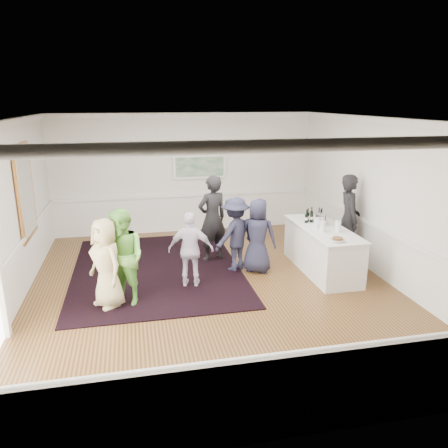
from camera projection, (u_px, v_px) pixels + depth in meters
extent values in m
plane|color=brown|center=(213.00, 288.00, 8.45)|extent=(8.00, 8.00, 0.00)
cube|color=white|center=(211.00, 119.00, 7.57)|extent=(7.00, 8.00, 0.02)
cube|color=white|center=(7.00, 219.00, 7.31)|extent=(0.02, 8.00, 3.20)
cube|color=white|center=(384.00, 199.00, 8.72)|extent=(0.02, 8.00, 3.20)
cube|color=white|center=(185.00, 173.00, 11.77)|extent=(7.00, 0.02, 3.20)
cube|color=white|center=(287.00, 304.00, 4.25)|extent=(7.00, 0.02, 3.20)
cube|color=#C07C38|center=(25.00, 191.00, 8.48)|extent=(0.04, 1.25, 1.85)
cube|color=white|center=(27.00, 191.00, 8.49)|extent=(0.01, 1.05, 1.65)
cube|color=white|center=(200.00, 167.00, 11.76)|extent=(1.44, 0.05, 0.66)
cube|color=#266731|center=(200.00, 167.00, 11.73)|extent=(1.30, 0.01, 0.52)
cube|color=black|center=(157.00, 269.00, 9.39)|extent=(3.50, 4.58, 0.02)
cube|color=silver|center=(322.00, 250.00, 9.22)|extent=(0.83, 2.29, 0.94)
cube|color=silver|center=(323.00, 228.00, 9.09)|extent=(0.89, 2.35, 0.02)
imported|color=black|center=(349.00, 219.00, 9.58)|extent=(0.61, 0.81, 1.99)
imported|color=tan|center=(106.00, 263.00, 7.53)|extent=(0.86, 0.94, 1.60)
imported|color=#78CD52|center=(123.00, 257.00, 7.62)|extent=(1.05, 1.06, 1.73)
imported|color=silver|center=(191.00, 250.00, 8.38)|extent=(0.93, 0.55, 1.49)
imported|color=#222238|center=(235.00, 234.00, 9.18)|extent=(1.18, 1.03, 1.59)
imported|color=black|center=(212.00, 219.00, 9.70)|extent=(0.83, 0.68, 1.94)
imported|color=#222238|center=(258.00, 236.00, 9.10)|extent=(0.92, 0.81, 1.58)
cylinder|color=#66C144|center=(323.00, 226.00, 8.77)|extent=(0.12, 0.12, 0.24)
cylinder|color=#EB5045|center=(338.00, 226.00, 8.78)|extent=(0.12, 0.12, 0.24)
cylinder|color=#76C345|center=(317.00, 223.00, 9.02)|extent=(0.12, 0.12, 0.24)
cylinder|color=silver|center=(320.00, 220.00, 9.26)|extent=(0.26, 0.26, 0.25)
imported|color=white|center=(338.00, 240.00, 8.20)|extent=(0.27, 0.27, 0.07)
cylinder|color=brown|center=(338.00, 239.00, 8.19)|extent=(0.19, 0.19, 0.04)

